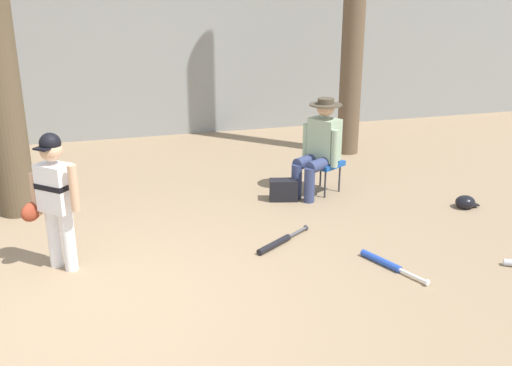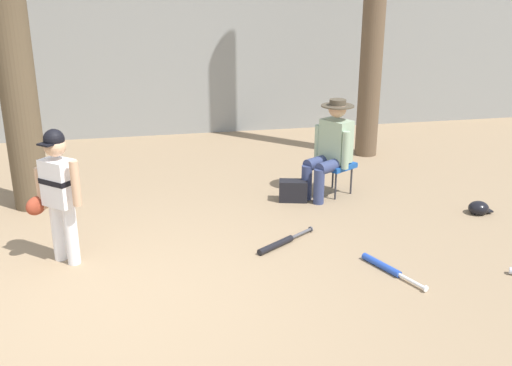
% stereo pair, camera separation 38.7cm
% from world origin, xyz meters
% --- Properties ---
extents(ground_plane, '(60.00, 60.00, 0.00)m').
position_xyz_m(ground_plane, '(0.00, 0.00, 0.00)').
color(ground_plane, '#937A5B').
extents(concrete_back_wall, '(18.00, 0.36, 2.80)m').
position_xyz_m(concrete_back_wall, '(0.00, 5.74, 1.40)').
color(concrete_back_wall, gray).
rests_on(concrete_back_wall, ground).
extents(young_ballplayer, '(0.58, 0.43, 1.31)m').
position_xyz_m(young_ballplayer, '(-0.39, 0.91, 0.74)').
color(young_ballplayer, white).
rests_on(young_ballplayer, ground).
extents(folding_stool, '(0.55, 0.55, 0.41)m').
position_xyz_m(folding_stool, '(2.74, 2.18, 0.36)').
color(folding_stool, '#194C9E').
rests_on(folding_stool, ground).
extents(seated_spectator, '(0.66, 0.57, 1.20)m').
position_xyz_m(seated_spectator, '(2.66, 2.13, 0.64)').
color(seated_spectator, navy).
rests_on(seated_spectator, ground).
extents(handbag_beside_stool, '(0.37, 0.26, 0.26)m').
position_xyz_m(handbag_beside_stool, '(2.17, 2.03, 0.13)').
color(handbag_beside_stool, black).
rests_on(handbag_beside_stool, ground).
extents(bat_blue_youth, '(0.35, 0.74, 0.07)m').
position_xyz_m(bat_blue_youth, '(2.55, 0.10, 0.03)').
color(bat_blue_youth, '#2347AD').
rests_on(bat_blue_youth, ground).
extents(bat_black_composite, '(0.70, 0.50, 0.07)m').
position_xyz_m(bat_black_composite, '(1.71, 0.81, 0.03)').
color(bat_black_composite, black).
rests_on(bat_black_composite, ground).
extents(batting_helmet_black, '(0.28, 0.21, 0.16)m').
position_xyz_m(batting_helmet_black, '(4.16, 1.20, 0.07)').
color(batting_helmet_black, black).
rests_on(batting_helmet_black, ground).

